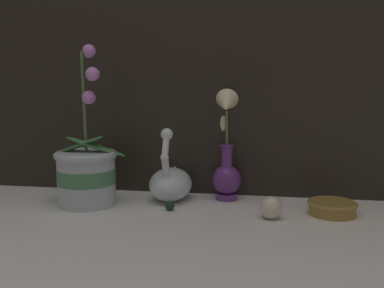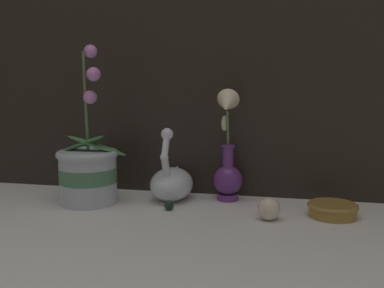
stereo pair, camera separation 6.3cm
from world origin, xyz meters
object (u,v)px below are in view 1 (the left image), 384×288
Objects in this scene: glass_sphere at (271,208)px; amber_dish at (332,207)px; swan_figurine at (171,182)px; blue_vase at (226,160)px; orchid_potted_plant at (87,172)px.

glass_sphere reaches higher than amber_dish.
blue_vase reaches higher than swan_figurine.
orchid_potted_plant reaches higher than blue_vase.
orchid_potted_plant is 0.39m from blue_vase.
orchid_potted_plant is at bearing -159.95° from swan_figurine.
swan_figurine is at bearing 155.08° from glass_sphere.
swan_figurine reaches higher than glass_sphere.
amber_dish is at bearing 21.29° from glass_sphere.
swan_figurine is 0.67× the size of blue_vase.
swan_figurine is (0.22, 0.08, -0.04)m from orchid_potted_plant.
orchid_potted_plant is 0.24m from swan_figurine.
amber_dish is at bearing 0.91° from orchid_potted_plant.
blue_vase is at bearing 128.89° from glass_sphere.
swan_figurine is at bearing 170.94° from amber_dish.
glass_sphere is at bearing -24.92° from swan_figurine.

